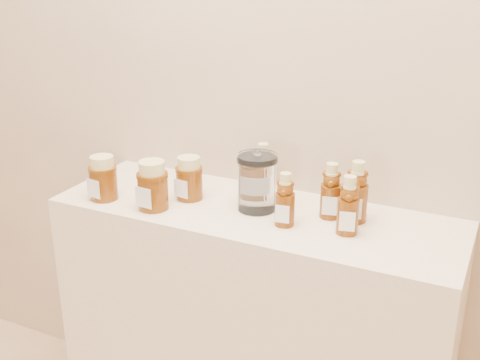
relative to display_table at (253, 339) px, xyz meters
The scene contains 11 objects.
wall_back 0.92m from the display_table, 90.00° to the left, with size 3.50×0.02×2.70m, color tan.
display_table is the anchor object (origin of this frame).
bear_bottle_back_left 0.56m from the display_table, 103.00° to the left, with size 0.06×0.06×0.19m, color #562506, non-canonical shape.
bear_bottle_back_mid 0.58m from the display_table, 13.63° to the left, with size 0.06×0.06×0.18m, color #562506, non-canonical shape.
bear_bottle_back_right 0.62m from the display_table, 11.50° to the left, with size 0.07×0.07×0.20m, color #562506, non-canonical shape.
bear_bottle_front_left 0.55m from the display_table, 24.67° to the right, with size 0.06×0.06×0.17m, color #562506, non-canonical shape.
bear_bottle_front_right 0.61m from the display_table, ahead, with size 0.06×0.06×0.18m, color #562506, non-canonical shape.
honey_jar_left 0.70m from the display_table, 165.43° to the right, with size 0.09×0.09×0.14m, color #562506, non-canonical shape.
honey_jar_back 0.56m from the display_table, behind, with size 0.08×0.08×0.13m, color #562506, non-canonical shape.
honey_jar_front 0.60m from the display_table, 157.41° to the right, with size 0.09×0.09×0.15m, color #562506, non-canonical shape.
glass_canister 0.54m from the display_table, 80.66° to the left, with size 0.12×0.12×0.18m, color white, non-canonical shape.
Camera 1 is at (0.66, 0.09, 1.61)m, focal length 45.00 mm.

